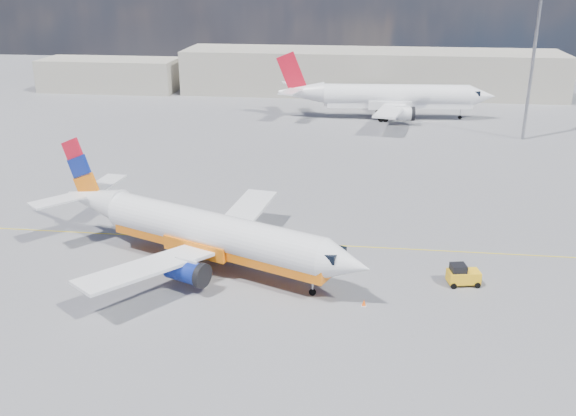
# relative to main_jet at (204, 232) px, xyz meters

# --- Properties ---
(ground) EXTENTS (240.00, 240.00, 0.00)m
(ground) POSITION_rel_main_jet_xyz_m (7.61, 2.36, -2.99)
(ground) COLOR slate
(ground) RESTS_ON ground
(taxi_line) EXTENTS (70.00, 0.15, 0.01)m
(taxi_line) POSITION_rel_main_jet_xyz_m (7.61, 5.36, -2.99)
(taxi_line) COLOR yellow
(taxi_line) RESTS_ON ground
(terminal_main) EXTENTS (70.00, 14.00, 8.00)m
(terminal_main) POSITION_rel_main_jet_xyz_m (12.61, 77.36, 1.01)
(terminal_main) COLOR #B3AC9A
(terminal_main) RESTS_ON ground
(terminal_annex) EXTENTS (26.00, 10.00, 6.00)m
(terminal_annex) POSITION_rel_main_jet_xyz_m (-37.39, 74.36, 0.01)
(terminal_annex) COLOR #B3AC9A
(terminal_annex) RESTS_ON ground
(main_jet) EXTENTS (29.22, 22.02, 8.98)m
(main_jet) POSITION_rel_main_jet_xyz_m (0.00, 0.00, 0.00)
(main_jet) COLOR white
(main_jet) RESTS_ON ground
(second_jet) EXTENTS (34.24, 27.02, 10.38)m
(second_jet) POSITION_rel_main_jet_xyz_m (15.69, 55.93, 0.46)
(second_jet) COLOR white
(second_jet) RESTS_ON ground
(gse_tug) EXTENTS (2.57, 1.87, 1.69)m
(gse_tug) POSITION_rel_main_jet_xyz_m (20.14, -0.74, -2.19)
(gse_tug) COLOR black
(gse_tug) RESTS_ON ground
(traffic_cone) EXTENTS (0.36, 0.36, 0.50)m
(traffic_cone) POSITION_rel_main_jet_xyz_m (12.80, -4.95, -2.75)
(traffic_cone) COLOR white
(traffic_cone) RESTS_ON ground
(floodlight_mast) EXTENTS (1.53, 1.53, 21.00)m
(floodlight_mast) POSITION_rel_main_jet_xyz_m (34.15, 45.09, 9.59)
(floodlight_mast) COLOR gray
(floodlight_mast) RESTS_ON ground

